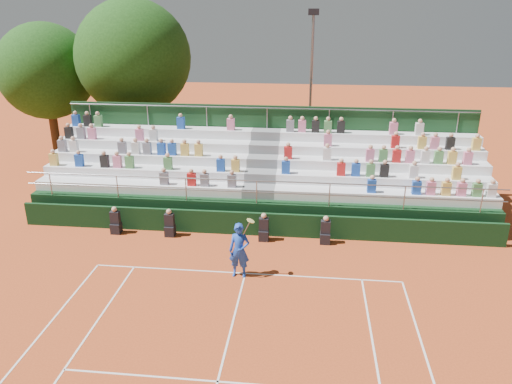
# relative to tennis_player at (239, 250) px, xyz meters

# --- Properties ---
(ground) EXTENTS (90.00, 90.00, 0.00)m
(ground) POSITION_rel_tennis_player_xyz_m (0.18, 0.17, -1.00)
(ground) COLOR #BA491F
(ground) RESTS_ON ground
(courtside_wall) EXTENTS (20.00, 0.15, 1.00)m
(courtside_wall) POSITION_rel_tennis_player_xyz_m (0.18, 3.37, -0.50)
(courtside_wall) COLOR black
(courtside_wall) RESTS_ON ground
(line_officials) EXTENTS (9.09, 0.40, 1.19)m
(line_officials) POSITION_rel_tennis_player_xyz_m (-1.33, 2.92, -0.53)
(line_officials) COLOR black
(line_officials) RESTS_ON ground
(grandstand) EXTENTS (20.00, 5.20, 4.40)m
(grandstand) POSITION_rel_tennis_player_xyz_m (0.19, 6.61, 0.07)
(grandstand) COLOR black
(grandstand) RESTS_ON ground
(tennis_player) EXTENTS (0.91, 0.52, 2.22)m
(tennis_player) POSITION_rel_tennis_player_xyz_m (0.00, 0.00, 0.00)
(tennis_player) COLOR #1844BA
(tennis_player) RESTS_ON ground
(tree_west) EXTENTS (5.60, 5.60, 8.11)m
(tree_west) POSITION_rel_tennis_player_xyz_m (-13.30, 13.09, 4.29)
(tree_west) COLOR #382714
(tree_west) RESTS_ON ground
(tree_east) EXTENTS (6.46, 6.46, 9.40)m
(tree_east) POSITION_rel_tennis_player_xyz_m (-7.79, 12.75, 5.16)
(tree_east) COLOR #382714
(tree_east) RESTS_ON ground
(floodlight_mast) EXTENTS (0.60, 0.25, 8.78)m
(floodlight_mast) POSITION_rel_tennis_player_xyz_m (2.24, 14.05, 4.07)
(floodlight_mast) COLOR gray
(floodlight_mast) RESTS_ON ground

